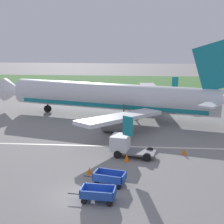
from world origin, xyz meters
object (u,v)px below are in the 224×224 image
at_px(airplane, 119,98).
at_px(baggage_cart_second_in_row, 110,178).
at_px(service_truck_beside_carts, 125,145).
at_px(traffic_cone_near_plane, 127,158).
at_px(traffic_cone_by_carts, 90,171).
at_px(traffic_cone_mid_apron, 184,152).
at_px(baggage_cart_nearest, 98,194).

relative_size(airplane, baggage_cart_second_in_row, 10.26).
bearing_deg(airplane, service_truck_beside_carts, -84.38).
xyz_separation_m(traffic_cone_near_plane, traffic_cone_by_carts, (-3.14, -3.13, -0.05)).
height_order(service_truck_beside_carts, traffic_cone_mid_apron, service_truck_beside_carts).
bearing_deg(traffic_cone_by_carts, traffic_cone_near_plane, 44.94).
relative_size(airplane, service_truck_beside_carts, 7.97).
height_order(baggage_cart_nearest, traffic_cone_by_carts, baggage_cart_nearest).
relative_size(airplane, traffic_cone_mid_apron, 60.26).
relative_size(airplane, traffic_cone_near_plane, 52.29).
height_order(airplane, traffic_cone_mid_apron, airplane).
bearing_deg(baggage_cart_nearest, baggage_cart_second_in_row, 77.53).
bearing_deg(traffic_cone_mid_apron, traffic_cone_near_plane, -158.82).
xyz_separation_m(service_truck_beside_carts, traffic_cone_by_carts, (-2.90, -4.63, -0.79)).
xyz_separation_m(baggage_cart_nearest, service_truck_beside_carts, (1.60, 9.34, 0.50)).
height_order(traffic_cone_near_plane, traffic_cone_mid_apron, traffic_cone_near_plane).
xyz_separation_m(baggage_cart_nearest, traffic_cone_mid_apron, (7.59, 10.06, -0.29)).
bearing_deg(airplane, baggage_cart_second_in_row, -88.78).
xyz_separation_m(baggage_cart_second_in_row, service_truck_beside_carts, (0.99, 6.57, 0.50)).
height_order(baggage_cart_nearest, traffic_cone_mid_apron, baggage_cart_nearest).
bearing_deg(baggage_cart_second_in_row, traffic_cone_by_carts, 134.67).
relative_size(baggage_cart_second_in_row, traffic_cone_mid_apron, 5.88).
xyz_separation_m(baggage_cart_nearest, baggage_cart_second_in_row, (0.61, 2.77, 0.00)).
relative_size(baggage_cart_nearest, traffic_cone_mid_apron, 5.84).
bearing_deg(baggage_cart_second_in_row, baggage_cart_nearest, -102.47).
height_order(traffic_cone_mid_apron, traffic_cone_by_carts, same).
relative_size(baggage_cart_second_in_row, service_truck_beside_carts, 0.78).
height_order(baggage_cart_nearest, traffic_cone_near_plane, baggage_cart_nearest).
height_order(baggage_cart_second_in_row, traffic_cone_by_carts, baggage_cart_second_in_row).
distance_m(baggage_cart_second_in_row, traffic_cone_mid_apron, 10.09).
distance_m(baggage_cart_nearest, baggage_cart_second_in_row, 2.84).
bearing_deg(traffic_cone_mid_apron, service_truck_beside_carts, -173.11).
bearing_deg(traffic_cone_near_plane, service_truck_beside_carts, 99.03).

